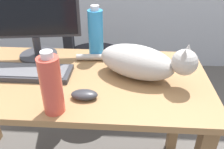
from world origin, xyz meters
name	(u,v)px	position (x,y,z in m)	size (l,w,h in m)	color
desk	(65,96)	(0.00, 0.00, 0.60)	(1.37, 0.63, 0.71)	#9E7247
office_chair	(89,67)	(0.01, 0.68, 0.39)	(0.49, 0.48, 0.90)	black
monitor	(32,16)	(-0.18, 0.20, 0.94)	(0.48, 0.20, 0.42)	#333338
keyboard	(25,72)	(-0.18, 0.01, 0.72)	(0.44, 0.15, 0.03)	#333338
cat	(141,62)	(0.37, 0.02, 0.79)	(0.56, 0.32, 0.20)	#B2ADA8
computer_mouse	(84,95)	(0.13, -0.16, 0.73)	(0.11, 0.06, 0.04)	#333338
water_bottle	(96,34)	(0.13, 0.22, 0.84)	(0.08, 0.08, 0.28)	#2D8CD1
spray_bottle	(51,85)	(0.03, -0.25, 0.83)	(0.08, 0.08, 0.25)	#D84C3D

